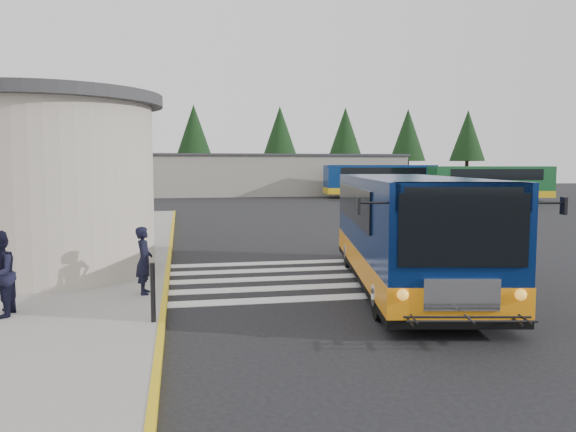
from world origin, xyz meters
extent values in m
plane|color=black|center=(0.00, 0.00, 0.00)|extent=(140.00, 140.00, 0.00)
cube|color=gray|center=(-9.00, 4.00, 0.07)|extent=(10.00, 34.00, 0.15)
cube|color=gold|center=(-4.05, 4.00, 0.08)|extent=(0.12, 34.00, 0.16)
cylinder|color=beige|center=(-7.00, 0.50, 2.40)|extent=(5.20, 5.20, 4.50)
cylinder|color=#38383A|center=(-7.00, 0.50, 4.80)|extent=(5.80, 5.80, 0.30)
cube|color=black|center=(-6.48, 5.00, 1.25)|extent=(0.08, 1.20, 2.20)
cube|color=#38383A|center=(-6.00, 5.00, 2.55)|extent=(1.20, 1.80, 0.12)
cube|color=silver|center=(-0.50, -3.20, 0.01)|extent=(8.00, 0.55, 0.01)
cube|color=silver|center=(-0.50, -2.00, 0.01)|extent=(8.00, 0.55, 0.01)
cube|color=silver|center=(-0.50, -0.80, 0.01)|extent=(8.00, 0.55, 0.01)
cube|color=silver|center=(-0.50, 0.40, 0.01)|extent=(8.00, 0.55, 0.01)
cube|color=silver|center=(-0.50, 1.60, 0.01)|extent=(8.00, 0.55, 0.01)
cube|color=gray|center=(6.00, 42.00, 2.00)|extent=(26.00, 8.00, 4.00)
cube|color=#38383A|center=(6.00, 42.00, 4.10)|extent=(26.40, 8.40, 0.20)
cylinder|color=black|center=(-22.00, 50.00, 1.80)|extent=(0.44, 0.44, 3.60)
cone|color=black|center=(-22.00, 50.00, 6.80)|extent=(4.40, 4.40, 6.40)
cylinder|color=black|center=(-12.00, 50.00, 1.80)|extent=(0.44, 0.44, 3.60)
cone|color=black|center=(-12.00, 50.00, 6.80)|extent=(4.40, 4.40, 6.40)
cylinder|color=black|center=(-2.00, 50.00, 1.80)|extent=(0.44, 0.44, 3.60)
cone|color=black|center=(-2.00, 50.00, 6.80)|extent=(4.40, 4.40, 6.40)
cylinder|color=black|center=(8.00, 50.00, 1.80)|extent=(0.44, 0.44, 3.60)
cone|color=black|center=(8.00, 50.00, 6.80)|extent=(4.40, 4.40, 6.40)
cylinder|color=black|center=(16.00, 50.00, 1.80)|extent=(0.44, 0.44, 3.60)
cone|color=black|center=(16.00, 50.00, 6.80)|extent=(4.40, 4.40, 6.40)
cylinder|color=black|center=(24.00, 50.00, 1.80)|extent=(0.44, 0.44, 3.60)
cone|color=black|center=(24.00, 50.00, 6.80)|extent=(4.40, 4.40, 6.40)
cylinder|color=black|center=(32.00, 50.00, 1.80)|extent=(0.44, 0.44, 3.60)
cone|color=black|center=(32.00, 50.00, 6.80)|extent=(4.40, 4.40, 6.40)
cube|color=#061A4D|center=(1.90, -2.39, 1.59)|extent=(4.20, 9.39, 2.37)
cube|color=orange|center=(1.90, -2.39, 0.69)|extent=(4.24, 9.43, 0.56)
cube|color=black|center=(1.90, -2.39, 0.35)|extent=(4.23, 9.42, 0.22)
cube|color=black|center=(1.03, -6.86, 1.97)|extent=(2.19, 0.48, 1.26)
cube|color=silver|center=(1.03, -6.87, 0.86)|extent=(1.30, 0.31, 0.55)
cube|color=black|center=(0.80, -1.35, 2.07)|extent=(1.31, 6.54, 0.91)
cube|color=black|center=(3.31, -1.84, 2.07)|extent=(1.31, 6.54, 0.91)
cylinder|color=black|center=(0.24, -5.15, 0.48)|extent=(0.48, 1.01, 0.97)
cylinder|color=black|center=(2.41, -5.57, 0.48)|extent=(0.48, 1.01, 0.97)
cylinder|color=black|center=(1.31, 0.40, 0.48)|extent=(0.48, 1.01, 0.97)
cylinder|color=black|center=(3.49, -0.02, 0.48)|extent=(0.48, 1.01, 0.97)
cube|color=black|center=(-0.67, -6.36, 2.37)|extent=(0.08, 0.19, 0.30)
cube|color=black|center=(2.80, -7.03, 2.37)|extent=(0.08, 0.19, 0.30)
imported|color=black|center=(-4.50, -2.62, 0.92)|extent=(0.37, 0.56, 1.54)
cylinder|color=black|center=(-4.20, -5.02, 0.71)|extent=(0.09, 0.09, 1.11)
cube|color=navy|center=(14.85, 34.81, 1.77)|extent=(10.51, 3.74, 2.63)
cube|color=gold|center=(14.85, 34.81, 0.71)|extent=(10.55, 3.78, 0.57)
cube|color=black|center=(14.85, 34.81, 2.40)|extent=(8.23, 3.60, 0.92)
cube|color=#165227|center=(21.85, 27.39, 1.71)|extent=(10.22, 4.01, 2.54)
cube|color=gold|center=(21.85, 27.39, 0.69)|extent=(10.25, 4.05, 0.55)
cube|color=black|center=(21.85, 27.39, 2.32)|extent=(8.03, 3.78, 0.88)
camera|label=1|loc=(-3.67, -15.56, 3.06)|focal=35.00mm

